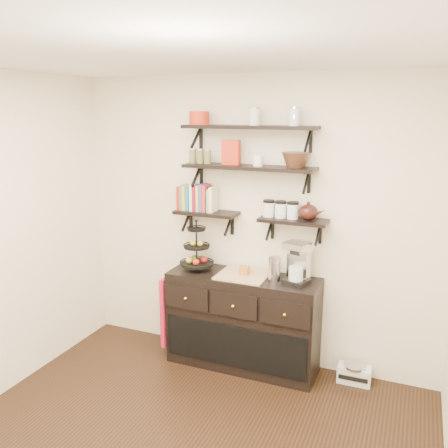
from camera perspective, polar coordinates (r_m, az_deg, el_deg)
ceiling at (r=2.76m, az=-8.91°, el=20.10°), size 3.50×3.50×0.02m
back_wall at (r=4.45m, az=3.47°, el=0.17°), size 3.50×0.02×2.70m
shelf_top at (r=4.21m, az=3.05°, el=11.53°), size 1.20×0.27×0.23m
shelf_mid at (r=4.24m, az=2.99°, el=6.79°), size 1.20×0.27×0.23m
shelf_low_left at (r=4.48m, az=-2.09°, el=1.29°), size 0.60×0.25×0.23m
shelf_low_right at (r=4.21m, az=8.37°, el=0.34°), size 0.60×0.25×0.23m
cookbooks at (r=4.48m, az=-2.89°, el=3.07°), size 0.40×0.15×0.26m
glass_canisters at (r=4.22m, az=6.82°, el=1.64°), size 0.32×0.10×0.13m
sideboard at (r=4.54m, az=2.27°, el=-11.56°), size 1.40×0.50×0.92m
fruit_stand at (r=4.50m, az=-3.26°, el=-3.52°), size 0.32×0.32×0.47m
candle at (r=4.35m, az=2.48°, el=-5.57°), size 0.08×0.08×0.08m
coffee_maker at (r=4.20m, az=8.84°, el=-4.67°), size 0.25×0.25×0.37m
thermal_carafe at (r=4.23m, az=6.08°, el=-5.42°), size 0.11×0.11×0.22m
apron at (r=4.72m, az=-6.62°, el=-10.15°), size 0.04×0.29×0.68m
radio at (r=4.59m, az=15.39°, el=-16.97°), size 0.29×0.20×0.17m
recipe_box at (r=4.28m, az=0.85°, el=8.60°), size 0.16×0.06×0.22m
walnut_bowl at (r=4.10m, az=8.62°, el=7.61°), size 0.24×0.24×0.13m
ramekins at (r=4.20m, az=4.12°, el=7.63°), size 0.09×0.09×0.10m
teapot at (r=4.16m, az=10.11°, el=1.59°), size 0.23×0.19×0.16m
red_pot at (r=4.39m, az=-3.01°, el=12.63°), size 0.18×0.18×0.12m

